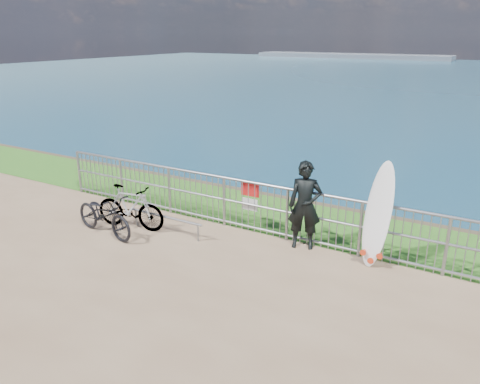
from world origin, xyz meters
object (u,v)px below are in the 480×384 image
Objects in this scene: bicycle_near at (104,215)px; bicycle_far at (130,207)px; surfer at (305,206)px; surfboard at (377,219)px.

bicycle_far reaches higher than bicycle_near.
surfer is at bearing -83.80° from bicycle_far.
bicycle_near is at bearing -177.09° from surfer.
surfboard is 1.14× the size of bicycle_near.
surfboard reaches higher than bicycle_near.
bicycle_near is (-3.83, -1.54, -0.43)m from surfer.
surfer is 1.08× the size of bicycle_far.
surfer is 4.15m from bicycle_near.
surfboard is 5.46m from bicycle_near.
bicycle_near is 1.06× the size of bicycle_far.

